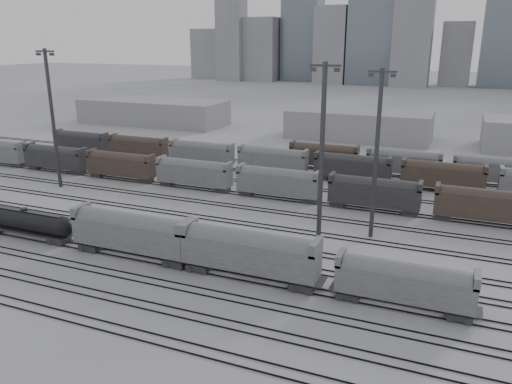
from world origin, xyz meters
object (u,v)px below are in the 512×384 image
at_px(hopper_car_b, 250,251).
at_px(hopper_car_c, 404,281).
at_px(tank_car_b, 26,221).
at_px(hopper_car_a, 131,231).
at_px(light_mast_c, 322,155).

bearing_deg(hopper_car_b, hopper_car_c, 0.00).
bearing_deg(hopper_car_b, tank_car_b, 180.00).
bearing_deg(hopper_car_b, hopper_car_a, 180.00).
bearing_deg(hopper_car_c, light_mast_c, 136.94).
height_order(hopper_car_a, light_mast_c, light_mast_c).
relative_size(hopper_car_b, hopper_car_c, 1.17).
bearing_deg(light_mast_c, hopper_car_a, -151.90).
height_order(tank_car_b, hopper_car_c, hopper_car_c).
xyz_separation_m(hopper_car_a, hopper_car_c, (34.32, 0.00, -0.51)).
distance_m(tank_car_b, hopper_car_c, 52.67).
xyz_separation_m(tank_car_b, hopper_car_c, (52.67, 0.00, 0.74)).
relative_size(tank_car_b, hopper_car_a, 1.02).
relative_size(hopper_car_a, light_mast_c, 0.67).
relative_size(tank_car_b, hopper_car_c, 1.18).
height_order(tank_car_b, light_mast_c, light_mast_c).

